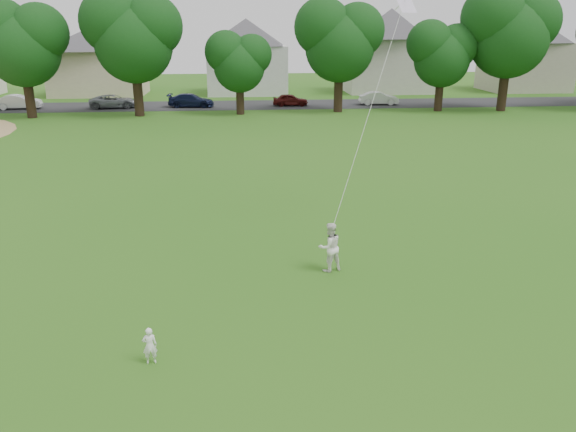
{
  "coord_description": "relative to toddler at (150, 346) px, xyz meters",
  "views": [
    {
      "loc": [
        -1.26,
        -12.1,
        7.09
      ],
      "look_at": [
        0.02,
        2.0,
        2.3
      ],
      "focal_mm": 35.0,
      "sensor_mm": 36.0,
      "label": 1
    }
  ],
  "objects": [
    {
      "name": "kite",
      "position": [
        6.27,
        6.7,
        4.08
      ],
      "size": [
        2.09,
        2.6,
        8.59
      ],
      "color": "white",
      "rests_on": "ground"
    },
    {
      "name": "parked_cars",
      "position": [
        -6.68,
        42.11,
        0.18
      ],
      "size": [
        47.03,
        2.41,
        1.28
      ],
      "color": "black",
      "rests_on": "ground"
    },
    {
      "name": "ground",
      "position": [
        3.32,
        1.11,
        -0.44
      ],
      "size": [
        160.0,
        160.0,
        0.0
      ],
      "primitive_type": "plane",
      "color": "#2A6216",
      "rests_on": "ground"
    },
    {
      "name": "house_row",
      "position": [
        3.39,
        53.11,
        4.57
      ],
      "size": [
        77.3,
        14.05,
        10.6
      ],
      "color": "white",
      "rests_on": "ground"
    },
    {
      "name": "tree_row",
      "position": [
        9.77,
        37.56,
        5.89
      ],
      "size": [
        79.2,
        8.34,
        10.8
      ],
      "color": "black",
      "rests_on": "ground"
    },
    {
      "name": "street",
      "position": [
        3.32,
        43.11,
        -0.43
      ],
      "size": [
        90.0,
        7.0,
        0.01
      ],
      "primitive_type": "cube",
      "color": "#2D2D30",
      "rests_on": "ground"
    },
    {
      "name": "toddler",
      "position": [
        0.0,
        0.0,
        0.0
      ],
      "size": [
        0.35,
        0.25,
        0.88
      ],
      "primitive_type": "imported",
      "rotation": [
        0.0,
        0.0,
        3.29
      ],
      "color": "white",
      "rests_on": "ground"
    },
    {
      "name": "older_boy",
      "position": [
        4.74,
        4.58,
        0.33
      ],
      "size": [
        0.9,
        0.81,
        1.54
      ],
      "primitive_type": "imported",
      "rotation": [
        0.0,
        0.0,
        3.5
      ],
      "color": "white",
      "rests_on": "ground"
    }
  ]
}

